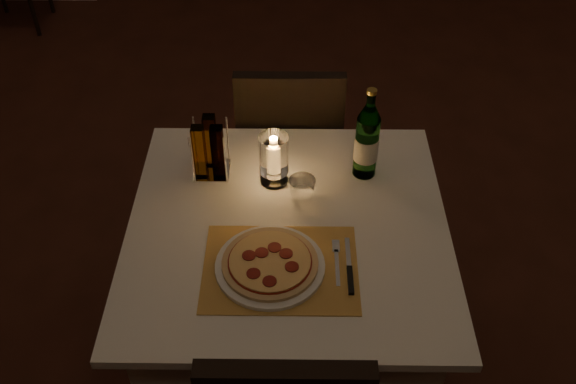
{
  "coord_description": "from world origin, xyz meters",
  "views": [
    {
      "loc": [
        -0.16,
        -2.09,
        2.16
      ],
      "look_at": [
        -0.18,
        -0.66,
        0.86
      ],
      "focal_mm": 40.0,
      "sensor_mm": 36.0,
      "label": 1
    }
  ],
  "objects_px": {
    "pizza": "(270,262)",
    "tumbler": "(302,190)",
    "main_table": "(288,298)",
    "plate": "(270,266)",
    "water_bottle": "(367,141)",
    "chair_far": "(290,135)",
    "hurricane_candle": "(274,156)"
  },
  "relations": [
    {
      "from": "plate",
      "to": "pizza",
      "type": "bearing_deg",
      "value": -98.86
    },
    {
      "from": "tumbler",
      "to": "water_bottle",
      "type": "xyz_separation_m",
      "value": [
        0.21,
        0.14,
        0.09
      ]
    },
    {
      "from": "hurricane_candle",
      "to": "tumbler",
      "type": "bearing_deg",
      "value": -45.37
    },
    {
      "from": "pizza",
      "to": "tumbler",
      "type": "distance_m",
      "value": 0.31
    },
    {
      "from": "main_table",
      "to": "hurricane_candle",
      "type": "relative_size",
      "value": 5.39
    },
    {
      "from": "plate",
      "to": "hurricane_candle",
      "type": "height_order",
      "value": "hurricane_candle"
    },
    {
      "from": "main_table",
      "to": "water_bottle",
      "type": "distance_m",
      "value": 0.62
    },
    {
      "from": "tumbler",
      "to": "water_bottle",
      "type": "height_order",
      "value": "water_bottle"
    },
    {
      "from": "plate",
      "to": "pizza",
      "type": "relative_size",
      "value": 1.14
    },
    {
      "from": "plate",
      "to": "main_table",
      "type": "bearing_deg",
      "value": 74.48
    },
    {
      "from": "chair_far",
      "to": "water_bottle",
      "type": "height_order",
      "value": "water_bottle"
    },
    {
      "from": "tumbler",
      "to": "chair_far",
      "type": "bearing_deg",
      "value": 94.2
    },
    {
      "from": "chair_far",
      "to": "tumbler",
      "type": "relative_size",
      "value": 10.5
    },
    {
      "from": "water_bottle",
      "to": "hurricane_candle",
      "type": "xyz_separation_m",
      "value": [
        -0.3,
        -0.05,
        -0.03
      ]
    },
    {
      "from": "main_table",
      "to": "pizza",
      "type": "xyz_separation_m",
      "value": [
        -0.05,
        -0.18,
        0.39
      ]
    },
    {
      "from": "chair_far",
      "to": "pizza",
      "type": "bearing_deg",
      "value": -93.2
    },
    {
      "from": "plate",
      "to": "hurricane_candle",
      "type": "distance_m",
      "value": 0.4
    },
    {
      "from": "chair_far",
      "to": "hurricane_candle",
      "type": "relative_size",
      "value": 4.85
    },
    {
      "from": "tumbler",
      "to": "hurricane_candle",
      "type": "distance_m",
      "value": 0.15
    },
    {
      "from": "water_bottle",
      "to": "tumbler",
      "type": "bearing_deg",
      "value": -146.57
    },
    {
      "from": "main_table",
      "to": "tumbler",
      "type": "distance_m",
      "value": 0.43
    },
    {
      "from": "main_table",
      "to": "plate",
      "type": "bearing_deg",
      "value": -105.52
    },
    {
      "from": "chair_far",
      "to": "plate",
      "type": "relative_size",
      "value": 2.81
    },
    {
      "from": "plate",
      "to": "water_bottle",
      "type": "bearing_deg",
      "value": 54.8
    },
    {
      "from": "plate",
      "to": "water_bottle",
      "type": "relative_size",
      "value": 0.96
    },
    {
      "from": "plate",
      "to": "tumbler",
      "type": "bearing_deg",
      "value": 72.22
    },
    {
      "from": "tumbler",
      "to": "pizza",
      "type": "bearing_deg",
      "value": -107.78
    },
    {
      "from": "water_bottle",
      "to": "main_table",
      "type": "bearing_deg",
      "value": -135.28
    },
    {
      "from": "water_bottle",
      "to": "pizza",
      "type": "bearing_deg",
      "value": -125.19
    },
    {
      "from": "water_bottle",
      "to": "hurricane_candle",
      "type": "distance_m",
      "value": 0.31
    },
    {
      "from": "main_table",
      "to": "pizza",
      "type": "bearing_deg",
      "value": -105.52
    },
    {
      "from": "chair_far",
      "to": "tumbler",
      "type": "bearing_deg",
      "value": -85.8
    }
  ]
}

